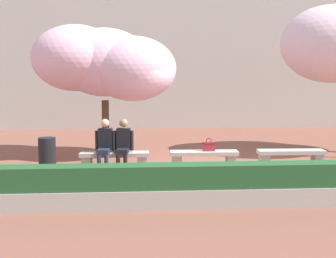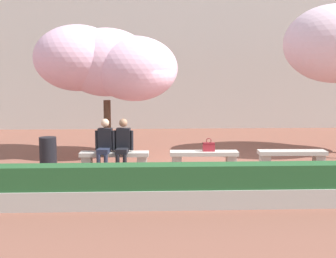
{
  "view_description": "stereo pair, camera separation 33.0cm",
  "coord_description": "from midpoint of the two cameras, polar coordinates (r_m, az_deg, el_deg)",
  "views": [
    {
      "loc": [
        -1.76,
        -11.64,
        2.55
      ],
      "look_at": [
        -0.91,
        0.2,
        1.0
      ],
      "focal_mm": 50.0,
      "sensor_mm": 36.0,
      "label": 1
    },
    {
      "loc": [
        -1.43,
        -11.66,
        2.55
      ],
      "look_at": [
        -0.91,
        0.2,
        1.0
      ],
      "focal_mm": 50.0,
      "sensor_mm": 36.0,
      "label": 2
    }
  ],
  "objects": [
    {
      "name": "ground_plane",
      "position": [
        12.03,
        5.18,
        -4.83
      ],
      "size": [
        100.0,
        100.0,
        0.0
      ],
      "primitive_type": "plane",
      "color": "brown"
    },
    {
      "name": "building_facade",
      "position": [
        21.81,
        1.75,
        14.02
      ],
      "size": [
        28.0,
        4.0,
        10.1
      ],
      "primitive_type": "cube",
      "color": "#B7B2A8",
      "rests_on": "ground"
    },
    {
      "name": "stone_bench_west_end",
      "position": [
        11.89,
        -5.75,
        -3.51
      ],
      "size": [
        1.75,
        0.47,
        0.45
      ],
      "color": "#ADA89E",
      "rests_on": "ground"
    },
    {
      "name": "stone_bench_near_west",
      "position": [
        11.97,
        5.2,
        -3.42
      ],
      "size": [
        1.75,
        0.47,
        0.45
      ],
      "color": "#ADA89E",
      "rests_on": "ground"
    },
    {
      "name": "stone_bench_center",
      "position": [
        12.48,
        15.62,
        -3.22
      ],
      "size": [
        1.75,
        0.47,
        0.45
      ],
      "color": "#ADA89E",
      "rests_on": "ground"
    },
    {
      "name": "person_seated_left",
      "position": [
        11.78,
        -6.95,
        -1.66
      ],
      "size": [
        0.51,
        0.71,
        1.29
      ],
      "color": "black",
      "rests_on": "ground"
    },
    {
      "name": "person_seated_right",
      "position": [
        11.76,
        -4.72,
        -1.65
      ],
      "size": [
        0.51,
        0.71,
        1.29
      ],
      "color": "black",
      "rests_on": "ground"
    },
    {
      "name": "handbag",
      "position": [
        11.94,
        5.77,
        -2.1
      ],
      "size": [
        0.3,
        0.15,
        0.34
      ],
      "color": "#A3232D",
      "rests_on": "stone_bench_near_west"
    },
    {
      "name": "cherry_tree_main",
      "position": [
        13.63,
        -7.02,
        8.01
      ],
      "size": [
        4.12,
        2.96,
        3.79
      ],
      "color": "#513828",
      "rests_on": "ground"
    },
    {
      "name": "planter_hedge_foreground",
      "position": [
        8.79,
        8.07,
        -6.88
      ],
      "size": [
        10.39,
        0.5,
        0.8
      ],
      "color": "#ADA89E",
      "rests_on": "ground"
    },
    {
      "name": "trash_bin",
      "position": [
        12.46,
        -13.68,
        -2.76
      ],
      "size": [
        0.44,
        0.44,
        0.78
      ],
      "primitive_type": "cylinder",
      "color": "black",
      "rests_on": "ground"
    }
  ]
}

